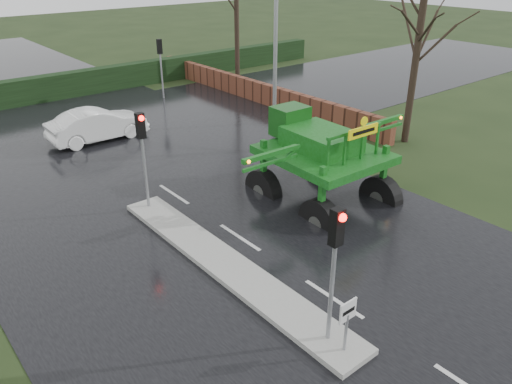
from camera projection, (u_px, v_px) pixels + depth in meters
ground at (333, 299)px, 13.03m from camera, size 140.00×140.00×0.00m
road_main at (148, 178)px, 19.96m from camera, size 14.00×80.00×0.02m
road_cross at (88, 138)px, 24.12m from camera, size 80.00×12.00×0.02m
median_island at (225, 264)px, 14.33m from camera, size 1.20×10.00×0.16m
hedge_row at (32, 91)px, 29.35m from camera, size 44.00×0.90×1.50m
brick_wall at (255, 91)px, 29.87m from camera, size 0.40×20.00×1.20m
keep_left_sign at (347, 318)px, 10.78m from camera, size 0.50×0.07×1.35m
traffic_signal_near at (335, 248)px, 10.45m from camera, size 0.26×0.33×3.52m
traffic_signal_mid at (142, 141)px, 16.35m from camera, size 0.26×0.33×3.52m
traffic_signal_far at (160, 55)px, 29.49m from camera, size 0.26×0.33×3.52m
street_light_right at (271, 2)px, 23.41m from camera, size 3.85×0.30×10.00m
tree_right_near at (420, 28)px, 21.49m from camera, size 5.60×5.60×9.64m
crop_sprayer at (319, 165)px, 15.92m from camera, size 7.68×4.90×4.29m
white_sedan at (100, 140)px, 23.90m from camera, size 4.59×1.63×1.51m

